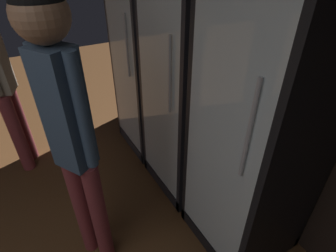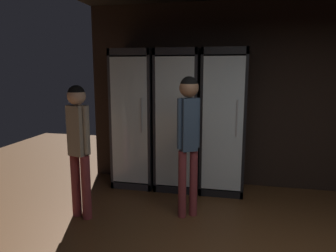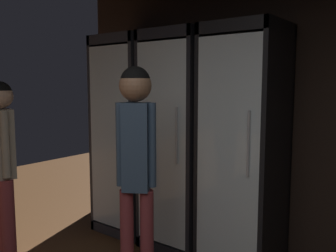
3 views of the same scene
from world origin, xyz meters
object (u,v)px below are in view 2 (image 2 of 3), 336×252
cooler_far_left (136,119)px  cooler_center (224,122)px  shopper_far (79,139)px  shopper_near (189,128)px  cooler_left (179,121)px

cooler_far_left → cooler_center: size_ratio=1.00×
cooler_far_left → shopper_far: 1.34m
shopper_near → shopper_far: shopper_near is taller
shopper_far → cooler_left: bearing=53.5°
cooler_left → cooler_center: (0.67, -0.00, 0.01)m
cooler_center → shopper_near: 1.07m
shopper_near → cooler_left: bearing=106.9°
cooler_left → shopper_far: cooler_left is taller
cooler_center → cooler_far_left: bearing=179.9°
shopper_far → cooler_center: bearing=38.6°
cooler_center → shopper_far: bearing=-141.4°
cooler_far_left → shopper_far: size_ratio=1.29×
shopper_near → cooler_center: bearing=69.9°
cooler_left → shopper_far: (-0.97, -1.31, -0.04)m
cooler_center → shopper_near: size_ratio=1.22×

